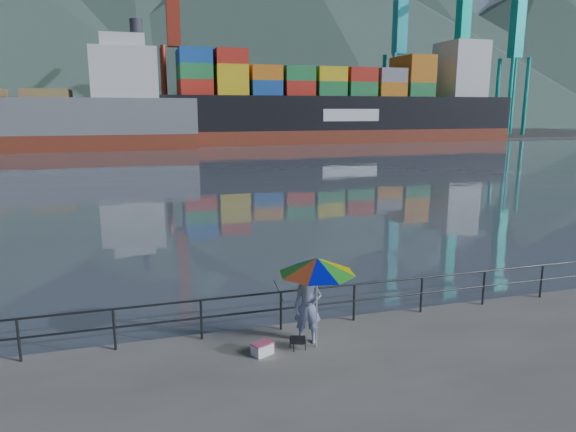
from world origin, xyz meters
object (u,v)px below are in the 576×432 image
object	(u,v)px
fisherman	(308,307)
beach_umbrella	(317,266)
cooler_bag	(262,349)
bulk_carrier	(12,119)
container_ship	(348,107)

from	to	relation	value
fisherman	beach_umbrella	xyz separation A→B (m)	(0.10, -0.34, 1.10)
fisherman	cooler_bag	size ratio (longest dim) A/B	3.98
bulk_carrier	container_ship	distance (m)	53.07
bulk_carrier	container_ship	size ratio (longest dim) A/B	0.85
fisherman	bulk_carrier	size ratio (longest dim) A/B	0.03
cooler_bag	container_ship	bearing A→B (deg)	41.37
beach_umbrella	container_ship	size ratio (longest dim) A/B	0.03
bulk_carrier	fisherman	bearing A→B (deg)	-73.88
fisherman	cooler_bag	distance (m)	1.46
cooler_bag	container_ship	distance (m)	82.91
bulk_carrier	beach_umbrella	bearing A→B (deg)	-73.88
beach_umbrella	container_ship	bearing A→B (deg)	66.58
beach_umbrella	container_ship	world-z (taller)	container_ship
fisherman	beach_umbrella	bearing A→B (deg)	-52.24
fisherman	bulk_carrier	xyz separation A→B (m)	(-19.91, 68.89, 3.20)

